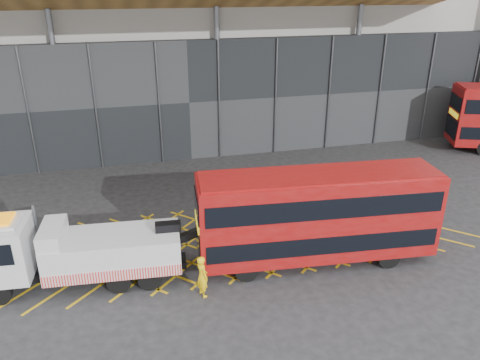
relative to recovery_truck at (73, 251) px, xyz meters
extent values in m
plane|color=#272729|center=(4.79, 1.89, -1.52)|extent=(120.00, 120.00, 0.00)
cube|color=yellow|center=(-0.01, 1.89, -1.51)|extent=(7.16, 7.16, 0.01)
cube|color=yellow|center=(-0.01, 1.89, -1.51)|extent=(7.16, 7.16, 0.01)
cube|color=yellow|center=(1.59, 1.89, -1.51)|extent=(7.16, 7.16, 0.01)
cube|color=yellow|center=(1.59, 1.89, -1.51)|extent=(7.16, 7.16, 0.01)
cube|color=yellow|center=(3.19, 1.89, -1.51)|extent=(7.16, 7.16, 0.01)
cube|color=yellow|center=(3.19, 1.89, -1.51)|extent=(7.16, 7.16, 0.01)
cube|color=yellow|center=(4.79, 1.89, -1.51)|extent=(7.16, 7.16, 0.01)
cube|color=yellow|center=(4.79, 1.89, -1.51)|extent=(7.16, 7.16, 0.01)
cube|color=yellow|center=(6.39, 1.89, -1.51)|extent=(7.16, 7.16, 0.01)
cube|color=yellow|center=(6.39, 1.89, -1.51)|extent=(7.16, 7.16, 0.01)
cube|color=yellow|center=(7.99, 1.89, -1.51)|extent=(7.16, 7.16, 0.01)
cube|color=yellow|center=(7.99, 1.89, -1.51)|extent=(7.16, 7.16, 0.01)
cube|color=yellow|center=(9.59, 1.89, -1.51)|extent=(7.16, 7.16, 0.01)
cube|color=yellow|center=(9.59, 1.89, -1.51)|extent=(7.16, 7.16, 0.01)
cube|color=yellow|center=(11.19, 1.89, -1.51)|extent=(7.16, 7.16, 0.01)
cube|color=yellow|center=(11.19, 1.89, -1.51)|extent=(7.16, 7.16, 0.01)
cube|color=yellow|center=(12.79, 1.89, -1.51)|extent=(7.16, 7.16, 0.01)
cube|color=yellow|center=(12.79, 1.89, -1.51)|extent=(7.16, 7.16, 0.01)
cube|color=yellow|center=(14.39, 1.89, -1.51)|extent=(7.16, 7.16, 0.01)
cube|color=yellow|center=(14.39, 1.89, -1.51)|extent=(7.16, 7.16, 0.01)
cube|color=yellow|center=(15.99, 1.89, -1.51)|extent=(7.16, 7.16, 0.01)
cube|color=yellow|center=(15.99, 1.89, -1.51)|extent=(7.16, 7.16, 0.01)
cube|color=gray|center=(6.79, 20.89, 7.48)|extent=(55.00, 14.00, 18.00)
cube|color=black|center=(6.79, 13.59, 2.48)|extent=(55.00, 0.80, 8.00)
cylinder|color=#595B60|center=(-1.21, 13.39, 3.48)|extent=(0.36, 0.36, 10.00)
cylinder|color=#595B60|center=(8.79, 13.39, 3.48)|extent=(0.36, 0.36, 10.00)
cylinder|color=#595B60|center=(18.79, 13.39, 3.48)|extent=(0.36, 0.36, 10.00)
cube|color=black|center=(0.37, -0.03, -0.91)|extent=(8.27, 1.52, 0.30)
cube|color=silver|center=(-2.57, 0.21, 0.34)|extent=(2.24, 2.32, 2.25)
cube|color=orange|center=(-2.39, 0.20, 1.67)|extent=(0.86, 1.10, 0.10)
cube|color=silver|center=(1.58, -0.12, -0.09)|extent=(5.52, 2.59, 1.39)
cube|color=red|center=(1.49, -1.23, -0.61)|extent=(5.35, 0.48, 0.48)
cube|color=silver|center=(-0.67, 0.06, 0.90)|extent=(1.03, 2.14, 0.61)
cube|color=black|center=(3.82, -0.30, 0.73)|extent=(1.07, 0.51, 0.43)
cube|color=black|center=(4.68, -0.37, 0.30)|extent=(1.91, 0.45, 0.94)
cylinder|color=black|center=(-2.67, 1.13, -1.04)|extent=(0.97, 0.38, 0.95)
cylinder|color=black|center=(2.89, -1.14, -1.04)|extent=(0.97, 0.38, 0.95)
cylinder|color=black|center=(3.03, 0.67, -1.04)|extent=(0.97, 0.38, 0.95)
cylinder|color=#595B60|center=(-1.37, 0.98, 0.82)|extent=(0.12, 0.12, 1.90)
cube|color=maroon|center=(10.17, -0.81, 0.78)|extent=(10.46, 3.29, 3.63)
cube|color=black|center=(10.17, -0.81, -0.07)|extent=(10.05, 3.32, 0.79)
cube|color=black|center=(10.17, -0.81, 1.61)|extent=(10.05, 3.32, 0.89)
cube|color=black|center=(5.03, -0.35, -0.02)|extent=(0.25, 2.09, 1.22)
cube|color=black|center=(5.03, -0.35, 1.61)|extent=(0.25, 2.09, 0.89)
cube|color=yellow|center=(5.02, -0.35, 0.86)|extent=(0.21, 1.67, 0.33)
cube|color=maroon|center=(10.17, -0.81, 2.62)|extent=(10.23, 3.08, 0.11)
cylinder|color=black|center=(6.82, -1.56, -1.03)|extent=(0.99, 0.37, 0.97)
cylinder|color=black|center=(7.00, 0.52, -1.03)|extent=(0.99, 0.37, 0.97)
cylinder|color=black|center=(13.05, -2.12, -1.03)|extent=(0.99, 0.37, 0.97)
cylinder|color=black|center=(13.24, -0.04, -1.03)|extent=(0.99, 0.37, 0.97)
cube|color=black|center=(25.52, 10.72, 0.15)|extent=(0.88, 2.22, 1.36)
cube|color=black|center=(25.52, 10.72, 1.98)|extent=(0.88, 2.22, 0.99)
cube|color=yellow|center=(25.51, 10.72, 1.15)|extent=(0.71, 1.77, 0.37)
cylinder|color=black|center=(27.91, 11.09, -0.98)|extent=(1.13, 0.67, 1.09)
imported|color=yellow|center=(4.88, -2.07, -0.63)|extent=(0.61, 0.75, 1.78)
camera|label=1|loc=(2.56, -17.26, 10.11)|focal=35.00mm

